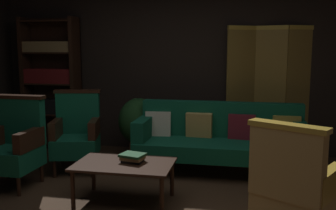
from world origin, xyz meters
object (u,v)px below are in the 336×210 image
armchair_wing_left (14,144)px  potted_plant (139,123)px  coffee_table (124,167)px  book_green_cloth (133,155)px  armchair_gilt_accent (294,189)px  book_tan_leather (133,158)px  book_black_cloth (133,161)px  armchair_wing_right (77,133)px  velvet_couch (220,137)px  folding_screen (270,90)px  bookshelf (52,82)px

armchair_wing_left → potted_plant: (1.10, 1.38, 0.01)m
coffee_table → book_green_cloth: (0.07, 0.06, 0.12)m
armchair_gilt_accent → potted_plant: bearing=130.1°
book_tan_leather → book_green_cloth: book_green_cloth is taller
book_black_cloth → book_green_cloth: book_green_cloth is taller
armchair_gilt_accent → coffee_table: bearing=158.7°
book_black_cloth → potted_plant: bearing=103.2°
coffee_table → armchair_wing_right: size_ratio=0.96×
velvet_couch → book_green_cloth: 1.42m
book_black_cloth → book_green_cloth: bearing=0.0°
folding_screen → bookshelf: 3.37m
armchair_wing_left → potted_plant: 1.77m
coffee_table → book_black_cloth: book_black_cloth is taller
coffee_table → book_tan_leather: book_tan_leather is taller
armchair_wing_left → book_green_cloth: armchair_wing_left is taller
book_tan_leather → armchair_gilt_accent: bearing=-24.1°
velvet_couch → coffee_table: size_ratio=2.12×
coffee_table → book_black_cloth: (0.07, 0.06, 0.06)m
armchair_wing_right → book_black_cloth: (1.00, -0.85, -0.06)m
coffee_table → armchair_wing_right: bearing=135.7°
armchair_gilt_accent → folding_screen: bearing=90.6°
bookshelf → armchair_wing_left: size_ratio=1.97×
bookshelf → book_black_cloth: (1.87, -1.90, -0.62)m
book_green_cloth → armchair_wing_left: bearing=172.9°
bookshelf → velvet_couch: bookshelf is taller
folding_screen → armchair_wing_left: (-2.96, -1.83, -0.50)m
armchair_wing_left → book_tan_leather: bearing=-7.1°
velvet_couch → armchair_wing_left: (-2.29, -0.97, 0.03)m
book_black_cloth → coffee_table: bearing=-142.1°
bookshelf → folding_screen: bearing=2.1°
coffee_table → book_black_cloth: size_ratio=4.79×
bookshelf → book_black_cloth: size_ratio=9.82×
coffee_table → folding_screen: bearing=53.0°
armchair_wing_right → folding_screen: bearing=25.1°
folding_screen → book_black_cloth: bearing=-126.4°
folding_screen → bookshelf: (-3.36, -0.12, 0.07)m
coffee_table → armchair_wing_right: armchair_wing_right is taller
bookshelf → armchair_gilt_accent: bearing=-37.2°
book_green_cloth → armchair_wing_right: bearing=139.7°
coffee_table → book_tan_leather: size_ratio=4.53×
coffee_table → potted_plant: 1.65m
folding_screen → book_tan_leather: folding_screen is taller
coffee_table → book_green_cloth: bearing=37.9°
bookshelf → armchair_gilt_accent: size_ratio=1.97×
coffee_table → armchair_wing_left: bearing=170.2°
armchair_gilt_accent → book_tan_leather: armchair_gilt_accent is taller
coffee_table → armchair_gilt_accent: (1.59, -0.62, 0.12)m
velvet_couch → coffee_table: 1.51m
armchair_wing_left → book_green_cloth: (1.47, -0.18, 0.00)m
armchair_wing_right → book_black_cloth: 1.32m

